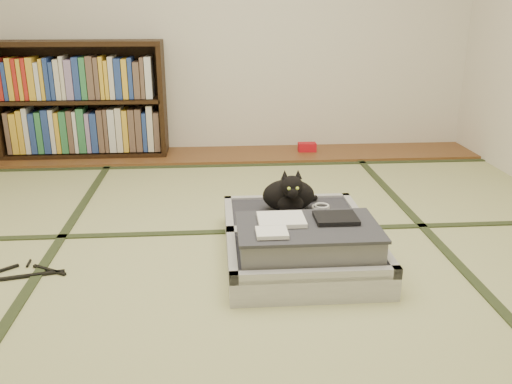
{
  "coord_description": "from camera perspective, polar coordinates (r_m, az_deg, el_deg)",
  "views": [
    {
      "loc": [
        -0.16,
        -2.36,
        1.19
      ],
      "look_at": [
        0.05,
        0.35,
        0.25
      ],
      "focal_mm": 38.0,
      "sensor_mm": 36.0,
      "label": 1
    }
  ],
  "objects": [
    {
      "name": "floor",
      "position": [
        2.65,
        -0.51,
        -7.64
      ],
      "size": [
        4.5,
        4.5,
        0.0
      ],
      "primitive_type": "plane",
      "color": "#C4C583",
      "rests_on": "ground"
    },
    {
      "name": "wood_strip",
      "position": [
        4.52,
        -2.23,
        3.96
      ],
      "size": [
        4.0,
        0.5,
        0.02
      ],
      "primitive_type": "cube",
      "color": "brown",
      "rests_on": "ground"
    },
    {
      "name": "red_item",
      "position": [
        4.6,
        5.39,
        4.73
      ],
      "size": [
        0.15,
        0.1,
        0.07
      ],
      "primitive_type": "cube",
      "rotation": [
        0.0,
        0.0,
        -0.04
      ],
      "color": "red",
      "rests_on": "wood_strip"
    },
    {
      "name": "tatami_borders",
      "position": [
        3.09,
        -1.13,
        -3.45
      ],
      "size": [
        4.0,
        4.5,
        0.01
      ],
      "color": "#2D381E",
      "rests_on": "ground"
    },
    {
      "name": "bookcase",
      "position": [
        4.61,
        -17.83,
        9.0
      ],
      "size": [
        1.32,
        0.3,
        0.92
      ],
      "color": "black",
      "rests_on": "wood_strip"
    },
    {
      "name": "suitcase",
      "position": [
        2.67,
        4.71,
        -5.12
      ],
      "size": [
        0.72,
        0.96,
        0.28
      ],
      "color": "silver",
      "rests_on": "floor"
    },
    {
      "name": "cat",
      "position": [
        2.88,
        3.54,
        -0.31
      ],
      "size": [
        0.32,
        0.32,
        0.26
      ],
      "color": "black",
      "rests_on": "suitcase"
    },
    {
      "name": "cable_coil",
      "position": [
        2.97,
        6.85,
        -1.55
      ],
      "size": [
        0.1,
        0.1,
        0.02
      ],
      "color": "white",
      "rests_on": "suitcase"
    },
    {
      "name": "hanger",
      "position": [
        2.77,
        -23.47,
        -7.89
      ],
      "size": [
        0.41,
        0.23,
        0.01
      ],
      "color": "black",
      "rests_on": "floor"
    }
  ]
}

